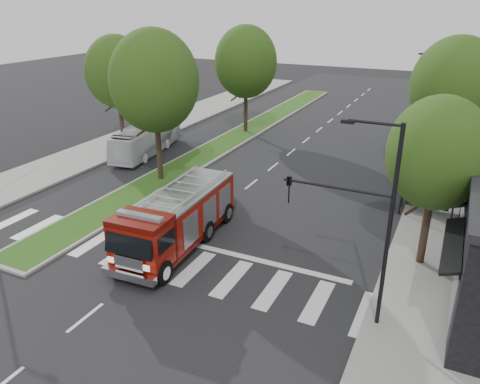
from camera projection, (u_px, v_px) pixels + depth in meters
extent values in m
plane|color=black|center=(190.00, 233.00, 25.19)|extent=(140.00, 140.00, 0.00)
cube|color=gray|center=(451.00, 205.00, 28.52)|extent=(5.00, 80.00, 0.15)
cube|color=gray|center=(104.00, 148.00, 39.29)|extent=(5.00, 80.00, 0.15)
cube|color=gray|center=(236.00, 137.00, 42.57)|extent=(3.00, 50.00, 0.14)
cube|color=#204614|center=(236.00, 136.00, 42.54)|extent=(2.60, 49.50, 0.02)
cylinder|color=black|center=(402.00, 194.00, 26.98)|extent=(0.08, 0.08, 2.50)
cylinder|color=black|center=(454.00, 203.00, 25.87)|extent=(0.08, 0.08, 2.50)
cylinder|color=black|center=(405.00, 187.00, 27.98)|extent=(0.08, 0.08, 2.50)
cylinder|color=black|center=(455.00, 195.00, 26.87)|extent=(0.08, 0.08, 2.50)
cube|color=black|center=(432.00, 174.00, 26.43)|extent=(3.20, 1.60, 0.12)
cube|color=#8C99A5|center=(430.00, 190.00, 27.49)|extent=(2.80, 0.04, 1.80)
cube|color=black|center=(427.00, 206.00, 27.19)|extent=(2.40, 0.40, 0.08)
cylinder|color=black|center=(425.00, 229.00, 21.57)|extent=(0.36, 0.36, 3.74)
ellipsoid|color=#1B370F|center=(438.00, 153.00, 20.17)|extent=(4.40, 4.40, 5.06)
cylinder|color=black|center=(444.00, 151.00, 31.45)|extent=(0.36, 0.36, 4.40)
ellipsoid|color=#1B370F|center=(455.00, 87.00, 29.81)|extent=(5.60, 5.60, 6.44)
cylinder|color=black|center=(451.00, 122.00, 39.87)|extent=(0.36, 0.36, 3.96)
ellipsoid|color=#1B370F|center=(459.00, 76.00, 38.39)|extent=(5.00, 5.00, 5.75)
cylinder|color=black|center=(159.00, 148.00, 31.71)|extent=(0.36, 0.36, 4.62)
ellipsoid|color=#1B370F|center=(154.00, 81.00, 29.99)|extent=(5.80, 5.80, 6.67)
cylinder|color=black|center=(246.00, 110.00, 43.43)|extent=(0.36, 0.36, 4.40)
ellipsoid|color=#1B370F|center=(246.00, 62.00, 41.78)|extent=(5.60, 5.60, 6.44)
cylinder|color=black|center=(122.00, 120.00, 39.99)|extent=(0.36, 0.36, 4.18)
ellipsoid|color=#1B370F|center=(117.00, 72.00, 38.43)|extent=(5.20, 5.20, 5.98)
cylinder|color=black|center=(389.00, 233.00, 16.56)|extent=(0.16, 0.16, 8.00)
cylinder|color=black|center=(375.00, 123.00, 15.43)|extent=(1.80, 0.10, 0.10)
cube|color=black|center=(348.00, 122.00, 15.81)|extent=(0.45, 0.20, 0.12)
cylinder|color=black|center=(336.00, 188.00, 16.83)|extent=(4.00, 0.10, 0.10)
imported|color=black|center=(289.00, 190.00, 17.70)|extent=(0.18, 0.22, 1.10)
cylinder|color=black|center=(439.00, 107.00, 36.16)|extent=(0.16, 0.16, 8.00)
cylinder|color=black|center=(434.00, 54.00, 35.03)|extent=(1.80, 0.10, 0.10)
cube|color=black|center=(422.00, 54.00, 35.41)|extent=(0.45, 0.20, 0.12)
cube|color=#530A04|center=(179.00, 235.00, 23.95)|extent=(2.95, 8.68, 0.26)
cube|color=maroon|center=(186.00, 210.00, 24.24)|extent=(2.85, 6.64, 2.04)
cube|color=maroon|center=(142.00, 244.00, 20.85)|extent=(2.63, 1.95, 2.14)
cube|color=#B2B2B7|center=(185.00, 191.00, 23.83)|extent=(2.85, 6.64, 0.12)
cylinder|color=#B2B2B7|center=(169.00, 184.00, 24.08)|extent=(0.39, 6.12, 0.10)
cylinder|color=#B2B2B7|center=(201.00, 189.00, 23.42)|extent=(0.39, 6.12, 0.10)
cube|color=silver|center=(129.00, 276.00, 20.22)|extent=(2.67, 0.48, 0.36)
cube|color=#8C99A5|center=(140.00, 216.00, 20.32)|extent=(2.26, 0.46, 0.18)
cylinder|color=black|center=(119.00, 262.00, 21.40)|extent=(0.41, 1.14, 1.12)
cylinder|color=black|center=(163.00, 272.00, 20.55)|extent=(0.41, 1.14, 1.12)
cylinder|color=black|center=(167.00, 223.00, 25.05)|extent=(0.41, 1.14, 1.12)
cylinder|color=black|center=(206.00, 231.00, 24.20)|extent=(0.41, 1.14, 1.12)
cylinder|color=black|center=(189.00, 206.00, 27.13)|extent=(0.41, 1.14, 1.12)
cylinder|color=black|center=(226.00, 213.00, 26.29)|extent=(0.41, 1.14, 1.12)
imported|color=silver|center=(147.00, 138.00, 37.89)|extent=(3.41, 9.08, 2.47)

